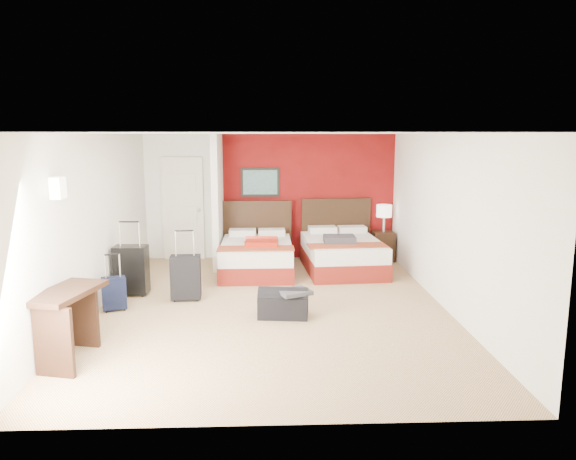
{
  "coord_description": "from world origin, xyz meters",
  "views": [
    {
      "loc": [
        -0.05,
        -7.52,
        2.48
      ],
      "look_at": [
        0.26,
        0.8,
        1.0
      ],
      "focal_mm": 33.46,
      "sensor_mm": 36.0,
      "label": 1
    }
  ],
  "objects_px": {
    "bed_left": "(257,258)",
    "table_lamp": "(384,218)",
    "bed_right": "(342,255)",
    "duffel_bag": "(283,305)",
    "suitcase_navy": "(114,295)",
    "red_suitcase_open": "(262,241)",
    "desk": "(68,325)",
    "suitcase_charcoal": "(186,279)",
    "nightstand": "(383,246)",
    "suitcase_black": "(131,271)"
  },
  "relations": [
    {
      "from": "nightstand",
      "to": "duffel_bag",
      "type": "bearing_deg",
      "value": -123.56
    },
    {
      "from": "table_lamp",
      "to": "desk",
      "type": "distance_m",
      "value": 6.53
    },
    {
      "from": "red_suitcase_open",
      "to": "suitcase_navy",
      "type": "xyz_separation_m",
      "value": [
        -2.09,
        -1.99,
        -0.37
      ]
    },
    {
      "from": "nightstand",
      "to": "bed_left",
      "type": "bearing_deg",
      "value": -162.24
    },
    {
      "from": "suitcase_charcoal",
      "to": "table_lamp",
      "type": "bearing_deg",
      "value": 31.88
    },
    {
      "from": "suitcase_charcoal",
      "to": "duffel_bag",
      "type": "distance_m",
      "value": 1.69
    },
    {
      "from": "suitcase_charcoal",
      "to": "duffel_bag",
      "type": "bearing_deg",
      "value": -33.21
    },
    {
      "from": "suitcase_navy",
      "to": "duffel_bag",
      "type": "distance_m",
      "value": 2.44
    },
    {
      "from": "nightstand",
      "to": "desk",
      "type": "xyz_separation_m",
      "value": [
        -4.52,
        -4.69,
        0.12
      ]
    },
    {
      "from": "red_suitcase_open",
      "to": "suitcase_navy",
      "type": "distance_m",
      "value": 2.91
    },
    {
      "from": "bed_right",
      "to": "desk",
      "type": "xyz_separation_m",
      "value": [
        -3.59,
        -3.92,
        0.12
      ]
    },
    {
      "from": "bed_left",
      "to": "bed_right",
      "type": "distance_m",
      "value": 1.59
    },
    {
      "from": "suitcase_black",
      "to": "red_suitcase_open",
      "type": "bearing_deg",
      "value": 33.28
    },
    {
      "from": "table_lamp",
      "to": "suitcase_charcoal",
      "type": "height_order",
      "value": "table_lamp"
    },
    {
      "from": "bed_right",
      "to": "suitcase_charcoal",
      "type": "xyz_separation_m",
      "value": [
        -2.63,
        -1.73,
        0.04
      ]
    },
    {
      "from": "bed_left",
      "to": "bed_right",
      "type": "relative_size",
      "value": 0.96
    },
    {
      "from": "suitcase_navy",
      "to": "duffel_bag",
      "type": "xyz_separation_m",
      "value": [
        2.41,
        -0.38,
        -0.06
      ]
    },
    {
      "from": "suitcase_navy",
      "to": "red_suitcase_open",
      "type": "bearing_deg",
      "value": 23.3
    },
    {
      "from": "bed_right",
      "to": "table_lamp",
      "type": "relative_size",
      "value": 3.54
    },
    {
      "from": "table_lamp",
      "to": "suitcase_black",
      "type": "bearing_deg",
      "value": -153.67
    },
    {
      "from": "bed_left",
      "to": "table_lamp",
      "type": "height_order",
      "value": "table_lamp"
    },
    {
      "from": "table_lamp",
      "to": "desk",
      "type": "xyz_separation_m",
      "value": [
        -4.52,
        -4.69,
        -0.44
      ]
    },
    {
      "from": "nightstand",
      "to": "table_lamp",
      "type": "bearing_deg",
      "value": 0.0
    },
    {
      "from": "bed_left",
      "to": "bed_right",
      "type": "xyz_separation_m",
      "value": [
        1.59,
        0.1,
        0.01
      ]
    },
    {
      "from": "suitcase_black",
      "to": "suitcase_charcoal",
      "type": "xyz_separation_m",
      "value": [
        0.89,
        -0.3,
        -0.05
      ]
    },
    {
      "from": "red_suitcase_open",
      "to": "desk",
      "type": "xyz_separation_m",
      "value": [
        -2.11,
        -3.72,
        -0.2
      ]
    },
    {
      "from": "suitcase_charcoal",
      "to": "nightstand",
      "type": "bearing_deg",
      "value": 31.88
    },
    {
      "from": "desk",
      "to": "duffel_bag",
      "type": "bearing_deg",
      "value": 42.7
    },
    {
      "from": "red_suitcase_open",
      "to": "table_lamp",
      "type": "xyz_separation_m",
      "value": [
        2.41,
        0.97,
        0.25
      ]
    },
    {
      "from": "bed_left",
      "to": "suitcase_black",
      "type": "relative_size",
      "value": 2.45
    },
    {
      "from": "bed_right",
      "to": "suitcase_navy",
      "type": "bearing_deg",
      "value": -152.42
    },
    {
      "from": "suitcase_navy",
      "to": "bed_left",
      "type": "bearing_deg",
      "value": 26.11
    },
    {
      "from": "table_lamp",
      "to": "desk",
      "type": "bearing_deg",
      "value": -133.92
    },
    {
      "from": "bed_right",
      "to": "desk",
      "type": "bearing_deg",
      "value": -136.39
    },
    {
      "from": "bed_left",
      "to": "desk",
      "type": "height_order",
      "value": "desk"
    },
    {
      "from": "suitcase_charcoal",
      "to": "desk",
      "type": "xyz_separation_m",
      "value": [
        -0.97,
        -2.19,
        0.08
      ]
    },
    {
      "from": "bed_right",
      "to": "duffel_bag",
      "type": "height_order",
      "value": "bed_right"
    },
    {
      "from": "bed_right",
      "to": "desk",
      "type": "relative_size",
      "value": 1.97
    },
    {
      "from": "suitcase_navy",
      "to": "desk",
      "type": "xyz_separation_m",
      "value": [
        -0.01,
        -1.73,
        0.18
      ]
    },
    {
      "from": "suitcase_charcoal",
      "to": "desk",
      "type": "relative_size",
      "value": 0.67
    },
    {
      "from": "suitcase_black",
      "to": "desk",
      "type": "distance_m",
      "value": 2.49
    },
    {
      "from": "suitcase_navy",
      "to": "desk",
      "type": "distance_m",
      "value": 1.74
    },
    {
      "from": "bed_left",
      "to": "desk",
      "type": "distance_m",
      "value": 4.31
    },
    {
      "from": "suitcase_black",
      "to": "suitcase_charcoal",
      "type": "distance_m",
      "value": 0.94
    },
    {
      "from": "suitcase_navy",
      "to": "duffel_bag",
      "type": "relative_size",
      "value": 0.67
    },
    {
      "from": "red_suitcase_open",
      "to": "desk",
      "type": "distance_m",
      "value": 4.28
    },
    {
      "from": "bed_left",
      "to": "suitcase_navy",
      "type": "relative_size",
      "value": 4.05
    },
    {
      "from": "bed_left",
      "to": "table_lamp",
      "type": "distance_m",
      "value": 2.72
    },
    {
      "from": "red_suitcase_open",
      "to": "duffel_bag",
      "type": "distance_m",
      "value": 2.42
    },
    {
      "from": "desk",
      "to": "suitcase_navy",
      "type": "bearing_deg",
      "value": 103.04
    }
  ]
}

